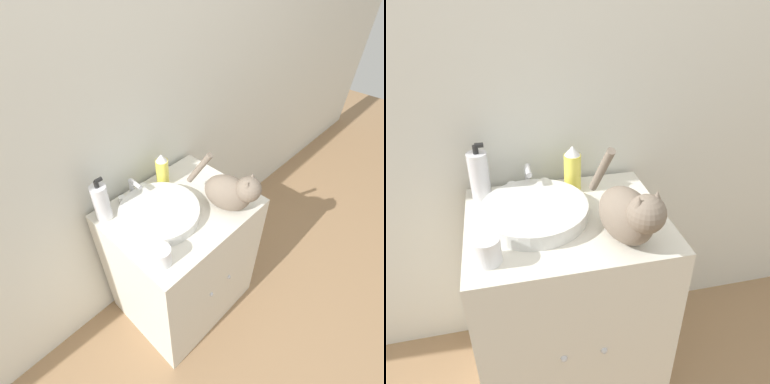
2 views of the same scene
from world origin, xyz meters
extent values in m
plane|color=#997551|center=(0.00, 0.00, 0.00)|extent=(8.00, 8.00, 0.00)
cube|color=silver|center=(0.00, 0.59, 1.25)|extent=(6.00, 0.05, 2.50)
cube|color=silver|center=(0.00, 0.27, 0.40)|extent=(0.68, 0.55, 0.81)
sphere|color=silver|center=(-0.07, 0.00, 0.44)|extent=(0.02, 0.02, 0.02)
sphere|color=silver|center=(0.07, 0.00, 0.44)|extent=(0.02, 0.02, 0.02)
cylinder|color=silver|center=(-0.10, 0.30, 0.83)|extent=(0.37, 0.37, 0.05)
cylinder|color=silver|center=(-0.10, 0.50, 0.86)|extent=(0.02, 0.02, 0.10)
cylinder|color=silver|center=(-0.10, 0.46, 0.91)|extent=(0.02, 0.08, 0.02)
cylinder|color=white|center=(-0.17, 0.50, 0.83)|extent=(0.03, 0.03, 0.03)
cylinder|color=white|center=(-0.04, 0.50, 0.83)|extent=(0.03, 0.03, 0.03)
ellipsoid|color=#7A6B5B|center=(0.16, 0.13, 0.89)|extent=(0.20, 0.25, 0.17)
sphere|color=#7A6B5B|center=(0.18, 0.04, 0.95)|extent=(0.14, 0.14, 0.11)
cone|color=#7A6B5B|center=(0.15, 0.03, 1.00)|extent=(0.04, 0.04, 0.04)
cone|color=#7A6B5B|center=(0.21, 0.04, 1.00)|extent=(0.04, 0.04, 0.04)
cylinder|color=#7A6B5B|center=(0.12, 0.26, 0.98)|extent=(0.06, 0.13, 0.19)
cylinder|color=silver|center=(-0.28, 0.48, 0.90)|extent=(0.07, 0.07, 0.18)
cylinder|color=black|center=(-0.28, 0.48, 1.00)|extent=(0.02, 0.02, 0.03)
cylinder|color=black|center=(-0.27, 0.48, 1.02)|extent=(0.03, 0.02, 0.02)
cylinder|color=#EADB4C|center=(0.06, 0.46, 0.88)|extent=(0.07, 0.07, 0.14)
cone|color=white|center=(0.06, 0.46, 0.97)|extent=(0.06, 0.06, 0.04)
cylinder|color=white|center=(-0.26, 0.11, 0.85)|extent=(0.08, 0.08, 0.08)
camera|label=1|loc=(-0.68, -0.46, 1.81)|focal=28.00mm
camera|label=2|loc=(-0.19, -0.77, 1.54)|focal=35.00mm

